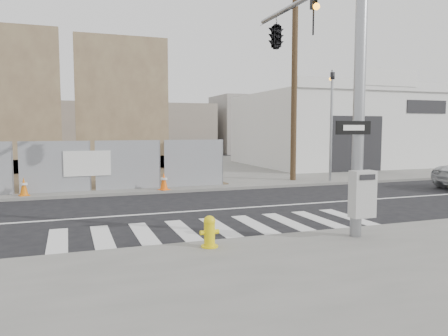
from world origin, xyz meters
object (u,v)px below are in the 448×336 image
object	(u,v)px
auto_shop	(337,129)
fire_hydrant	(209,231)
signal_pole	(299,51)
traffic_cone_c	(24,187)
traffic_cone_d	(164,181)

from	to	relation	value
auto_shop	fire_hydrant	xyz separation A→B (m)	(-14.97, -17.52, -2.08)
signal_pole	traffic_cone_c	distance (m)	11.04
signal_pole	auto_shop	xyz separation A→B (m)	(11.50, 15.01, -2.25)
fire_hydrant	traffic_cone_d	world-z (taller)	traffic_cone_d
auto_shop	traffic_cone_c	size ratio (longest dim) A/B	17.53
fire_hydrant	traffic_cone_c	size ratio (longest dim) A/B	0.98
auto_shop	traffic_cone_c	xyz separation A→B (m)	(-19.29, -8.49, -2.08)
signal_pole	traffic_cone_d	xyz separation A→B (m)	(-2.58, 6.27, -4.31)
signal_pole	auto_shop	distance (m)	19.04
signal_pole	auto_shop	world-z (taller)	signal_pole
fire_hydrant	traffic_cone_d	bearing A→B (deg)	79.09
fire_hydrant	traffic_cone_c	world-z (taller)	traffic_cone_c
traffic_cone_d	fire_hydrant	bearing A→B (deg)	-95.72
fire_hydrant	signal_pole	bearing A→B (deg)	30.69
auto_shop	signal_pole	bearing A→B (deg)	-127.46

